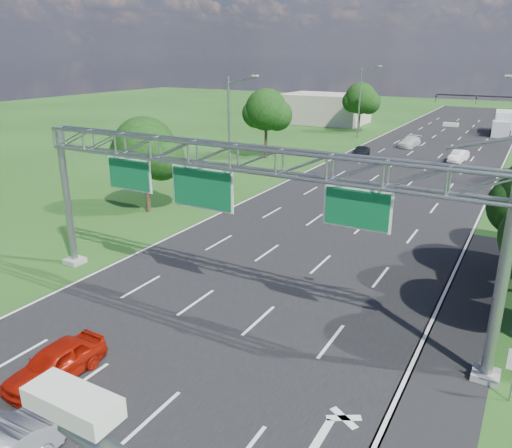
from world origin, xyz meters
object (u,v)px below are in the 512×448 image
Objects in this scene: red_coupe at (55,363)px; box_truck at (503,123)px; sign_gantry at (236,171)px; traffic_signal at (505,109)px.

box_truck is at bearing 82.91° from red_coupe.
red_coupe is (-3.12, -8.11, -6.19)m from sign_gantry.
box_truck is at bearing 92.95° from traffic_signal.
traffic_signal is 14.84m from box_truck.
red_coupe is (-10.27, -61.11, -4.47)m from traffic_signal.
box_truck is (-0.74, 14.39, -3.56)m from traffic_signal.
sign_gantry is 1.92× the size of traffic_signal.
box_truck is (9.52, 75.51, 0.91)m from red_coupe.
traffic_signal is 62.13m from red_coupe.
box_truck reaches higher than red_coupe.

